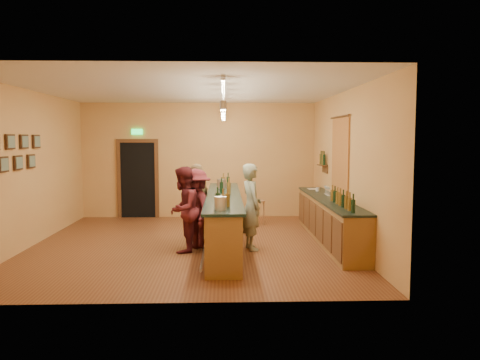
{
  "coord_description": "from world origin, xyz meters",
  "views": [
    {
      "loc": [
        0.71,
        -9.65,
        2.21
      ],
      "look_at": [
        1.05,
        0.2,
        1.34
      ],
      "focal_mm": 35.0,
      "sensor_mm": 36.0,
      "label": 1
    }
  ],
  "objects_px": {
    "customer_b": "(198,203)",
    "customer_c": "(197,208)",
    "customer_a": "(183,209)",
    "bar_stool": "(259,206)",
    "back_counter": "(329,219)",
    "bartender": "(251,207)",
    "tasting_bar": "(224,216)"
  },
  "relations": [
    {
      "from": "tasting_bar",
      "to": "customer_a",
      "type": "height_order",
      "value": "customer_a"
    },
    {
      "from": "back_counter",
      "to": "customer_a",
      "type": "height_order",
      "value": "customer_a"
    },
    {
      "from": "back_counter",
      "to": "customer_b",
      "type": "distance_m",
      "value": 2.84
    },
    {
      "from": "back_counter",
      "to": "customer_b",
      "type": "relative_size",
      "value": 2.7
    },
    {
      "from": "customer_b",
      "to": "back_counter",
      "type": "bearing_deg",
      "value": 113.24
    },
    {
      "from": "customer_b",
      "to": "customer_c",
      "type": "relative_size",
      "value": 1.05
    },
    {
      "from": "tasting_bar",
      "to": "customer_b",
      "type": "xyz_separation_m",
      "value": [
        -0.55,
        0.16,
        0.24
      ]
    },
    {
      "from": "bartender",
      "to": "customer_a",
      "type": "relative_size",
      "value": 1.03
    },
    {
      "from": "customer_a",
      "to": "customer_c",
      "type": "bearing_deg",
      "value": 164.99
    },
    {
      "from": "customer_b",
      "to": "customer_c",
      "type": "bearing_deg",
      "value": 22.72
    },
    {
      "from": "customer_a",
      "to": "customer_c",
      "type": "distance_m",
      "value": 0.44
    },
    {
      "from": "back_counter",
      "to": "customer_c",
      "type": "xyz_separation_m",
      "value": [
        -2.82,
        -0.43,
        0.31
      ]
    },
    {
      "from": "tasting_bar",
      "to": "back_counter",
      "type": "bearing_deg",
      "value": 4.57
    },
    {
      "from": "back_counter",
      "to": "bar_stool",
      "type": "relative_size",
      "value": 7.2
    },
    {
      "from": "bartender",
      "to": "bar_stool",
      "type": "distance_m",
      "value": 2.71
    },
    {
      "from": "back_counter",
      "to": "customer_c",
      "type": "height_order",
      "value": "customer_c"
    },
    {
      "from": "back_counter",
      "to": "customer_b",
      "type": "bearing_deg",
      "value": -179.48
    },
    {
      "from": "back_counter",
      "to": "bar_stool",
      "type": "height_order",
      "value": "back_counter"
    },
    {
      "from": "back_counter",
      "to": "tasting_bar",
      "type": "height_order",
      "value": "tasting_bar"
    },
    {
      "from": "bartender",
      "to": "customer_c",
      "type": "bearing_deg",
      "value": 64.79
    },
    {
      "from": "customer_a",
      "to": "bar_stool",
      "type": "xyz_separation_m",
      "value": [
        1.7,
        2.82,
        -0.35
      ]
    },
    {
      "from": "bartender",
      "to": "customer_b",
      "type": "distance_m",
      "value": 1.26
    },
    {
      "from": "customer_c",
      "to": "bartender",
      "type": "bearing_deg",
      "value": 62.36
    },
    {
      "from": "customer_b",
      "to": "customer_a",
      "type": "bearing_deg",
      "value": 5.73
    },
    {
      "from": "customer_a",
      "to": "customer_b",
      "type": "distance_m",
      "value": 0.81
    },
    {
      "from": "customer_a",
      "to": "customer_c",
      "type": "relative_size",
      "value": 1.04
    },
    {
      "from": "customer_a",
      "to": "tasting_bar",
      "type": "bearing_deg",
      "value": 145.83
    },
    {
      "from": "customer_c",
      "to": "tasting_bar",
      "type": "bearing_deg",
      "value": 97.7
    },
    {
      "from": "customer_c",
      "to": "customer_a",
      "type": "bearing_deg",
      "value": -49.24
    },
    {
      "from": "back_counter",
      "to": "customer_b",
      "type": "xyz_separation_m",
      "value": [
        -2.82,
        -0.03,
        0.36
      ]
    },
    {
      "from": "tasting_bar",
      "to": "bar_stool",
      "type": "height_order",
      "value": "tasting_bar"
    },
    {
      "from": "customer_b",
      "to": "customer_c",
      "type": "distance_m",
      "value": 0.41
    }
  ]
}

